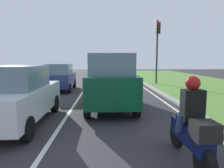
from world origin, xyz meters
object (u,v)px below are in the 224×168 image
car_suv_ahead (111,81)px  car_sedan_left_lane (17,95)px  car_hatchback_far (60,77)px  traffic_light_near_right (158,41)px  rider_person (192,104)px  motorcycle (191,136)px

car_suv_ahead → car_sedan_left_lane: bearing=-145.8°
car_suv_ahead → car_sedan_left_lane: 3.69m
car_hatchback_far → traffic_light_near_right: bearing=21.2°
rider_person → traffic_light_near_right: (2.73, 12.78, 2.38)m
car_suv_ahead → traffic_light_near_right: bearing=63.0°
car_suv_ahead → car_hatchback_far: bearing=122.8°
car_suv_ahead → rider_person: size_ratio=3.87×
motorcycle → car_hatchback_far: bearing=114.9°
car_suv_ahead → motorcycle: car_suv_ahead is taller
rider_person → motorcycle: bearing=-89.6°
motorcycle → traffic_light_near_right: (2.73, 12.83, 3.00)m
rider_person → traffic_light_near_right: bearing=77.5°
car_suv_ahead → car_sedan_left_lane: size_ratio=1.04×
car_sedan_left_lane → traffic_light_near_right: traffic_light_near_right is taller
car_hatchback_far → motorcycle: 10.82m
car_suv_ahead → car_hatchback_far: car_suv_ahead is taller
car_suv_ahead → traffic_light_near_right: (4.14, 8.09, 2.41)m
car_sedan_left_lane → motorcycle: 5.22m
traffic_light_near_right → car_sedan_left_lane: bearing=-125.3°
car_suv_ahead → traffic_light_near_right: size_ratio=0.85×
car_sedan_left_lane → traffic_light_near_right: 12.71m
car_suv_ahead → car_sedan_left_lane: (-3.05, -2.06, -0.25)m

